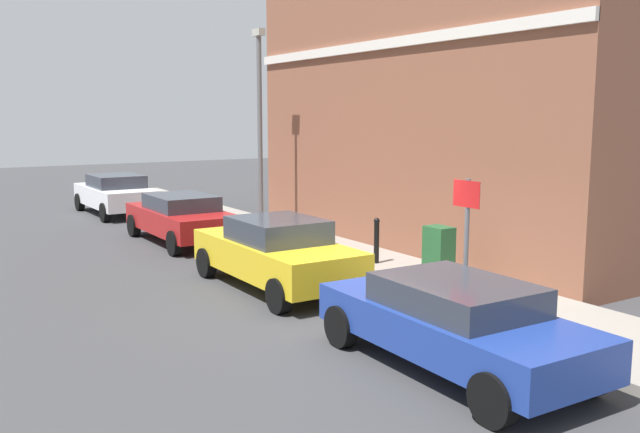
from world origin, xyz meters
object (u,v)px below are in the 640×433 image
car_blue (454,321)px  bollard_near_cabinet (377,239)px  street_sign (466,226)px  bollard_far_kerb (294,234)px  utility_cabinet (439,257)px  car_red (181,217)px  lamppost (260,121)px  car_white (116,193)px  car_yellow (276,252)px

car_blue → bollard_near_cabinet: size_ratio=4.09×
car_blue → street_sign: bearing=-47.2°
bollard_far_kerb → utility_cabinet: bearing=-72.6°
car_red → bollard_near_cabinet: 6.07m
bollard_far_kerb → bollard_near_cabinet: bearing=-50.7°
lamppost → street_sign: bearing=-96.4°
utility_cabinet → street_sign: (-1.11, -1.87, 0.98)m
car_blue → lamppost: 11.45m
street_sign → car_white: bearing=94.7°
car_red → street_sign: size_ratio=1.90×
utility_cabinet → lamppost: (-0.06, 7.54, 2.62)m
car_red → street_sign: street_sign is taller
car_white → utility_cabinet: 14.26m
car_red → bollard_near_cabinet: car_red is taller
street_sign → car_yellow: bearing=111.7°
car_blue → car_red: (0.26, 10.98, 0.03)m
bollard_near_cabinet → street_sign: (-1.21, -4.04, 0.96)m
car_red → car_white: bearing=-0.4°
bollard_near_cabinet → lamppost: size_ratio=0.18×
lamppost → car_blue: bearing=-103.7°
utility_cabinet → car_white: bearing=99.8°
bollard_far_kerb → street_sign: bearing=-89.4°
car_yellow → utility_cabinet: car_yellow is taller
car_red → lamppost: (2.38, -0.15, 2.59)m
car_red → street_sign: bearing=-172.4°
utility_cabinet → street_sign: street_sign is taller
car_red → car_white: (0.01, 6.37, 0.03)m
bollard_far_kerb → street_sign: 5.67m
car_white → lamppost: (2.37, -6.52, 2.56)m
bollard_near_cabinet → lamppost: 5.97m
car_blue → bollard_near_cabinet: 6.14m
car_red → lamppost: size_ratio=0.76×
lamppost → bollard_near_cabinet: bearing=-88.3°
bollard_far_kerb → lamppost: (1.11, 3.82, 2.60)m
bollard_far_kerb → lamppost: size_ratio=0.18×
car_blue → car_white: 17.35m
car_red → bollard_far_kerb: bearing=-162.5°
utility_cabinet → bollard_near_cabinet: size_ratio=1.11×
car_blue → bollard_near_cabinet: bearing=-26.2°
car_blue → lamppost: size_ratio=0.74×
car_yellow → car_white: bearing=-1.1°
car_blue → street_sign: street_sign is taller
car_red → bollard_near_cabinet: (2.54, -5.51, -0.01)m
car_yellow → bollard_near_cabinet: (2.72, 0.25, -0.04)m
car_blue → car_yellow: size_ratio=0.98×
car_red → street_sign: (1.33, -9.56, 0.95)m
car_blue → utility_cabinet: (2.70, 3.29, -0.00)m
utility_cabinet → bollard_far_kerb: 3.90m
car_blue → car_red: size_ratio=0.97×
car_red → utility_cabinet: 8.06m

